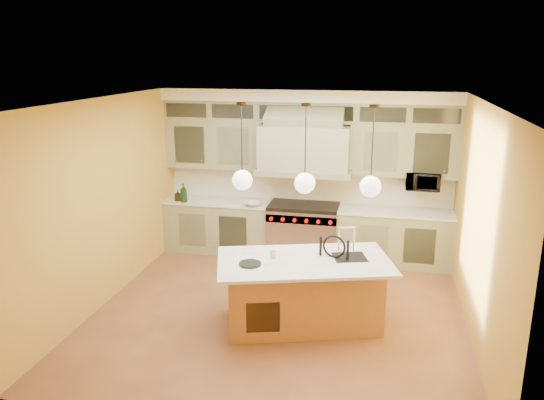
% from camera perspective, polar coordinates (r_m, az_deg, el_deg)
% --- Properties ---
extents(floor, '(5.00, 5.00, 0.00)m').
position_cam_1_polar(floor, '(7.53, 0.77, -11.94)').
color(floor, brown).
rests_on(floor, ground).
extents(ceiling, '(5.00, 5.00, 0.00)m').
position_cam_1_polar(ceiling, '(6.71, 0.86, 10.63)').
color(ceiling, white).
rests_on(ceiling, wall_back).
extents(wall_back, '(5.00, 0.00, 5.00)m').
position_cam_1_polar(wall_back, '(9.37, 3.83, 2.99)').
color(wall_back, '#BA8E33').
rests_on(wall_back, ground).
extents(wall_front, '(5.00, 0.00, 5.00)m').
position_cam_1_polar(wall_front, '(4.71, -5.26, -9.87)').
color(wall_front, '#BA8E33').
rests_on(wall_front, ground).
extents(wall_left, '(0.00, 5.00, 5.00)m').
position_cam_1_polar(wall_left, '(7.85, -17.39, -0.15)').
color(wall_left, '#BA8E33').
rests_on(wall_left, ground).
extents(wall_right, '(0.00, 5.00, 5.00)m').
position_cam_1_polar(wall_right, '(6.96, 21.45, -2.46)').
color(wall_right, '#BA8E33').
rests_on(wall_right, ground).
extents(back_cabinetry, '(5.00, 0.77, 2.90)m').
position_cam_1_polar(back_cabinetry, '(9.12, 3.58, 2.52)').
color(back_cabinetry, gray).
rests_on(back_cabinetry, floor).
extents(range, '(1.20, 0.74, 0.96)m').
position_cam_1_polar(range, '(9.29, 3.40, -3.29)').
color(range, silver).
rests_on(range, floor).
extents(kitchen_island, '(2.44, 1.77, 1.35)m').
position_cam_1_polar(kitchen_island, '(7.04, 3.40, -9.71)').
color(kitchen_island, '#A5643A').
rests_on(kitchen_island, floor).
extents(counter_stool, '(0.50, 0.50, 1.22)m').
position_cam_1_polar(counter_stool, '(6.89, 6.25, -8.26)').
color(counter_stool, black).
rests_on(counter_stool, floor).
extents(microwave, '(0.54, 0.37, 0.30)m').
position_cam_1_polar(microwave, '(9.06, 15.89, 2.00)').
color(microwave, black).
rests_on(microwave, back_cabinetry).
extents(oil_bottle_a, '(0.13, 0.13, 0.33)m').
position_cam_1_polar(oil_bottle_a, '(9.44, -9.49, 0.76)').
color(oil_bottle_a, black).
rests_on(oil_bottle_a, back_cabinetry).
extents(oil_bottle_b, '(0.10, 0.10, 0.20)m').
position_cam_1_polar(oil_bottle_b, '(9.56, -10.10, 0.50)').
color(oil_bottle_b, black).
rests_on(oil_bottle_b, back_cabinetry).
extents(fruit_bowl, '(0.31, 0.31, 0.07)m').
position_cam_1_polar(fruit_bowl, '(9.10, -2.13, -0.44)').
color(fruit_bowl, beige).
rests_on(fruit_bowl, back_cabinetry).
extents(cup, '(0.11, 0.11, 0.09)m').
position_cam_1_polar(cup, '(6.86, 0.11, -5.89)').
color(cup, beige).
rests_on(cup, kitchen_island).
extents(pendant_left, '(0.26, 0.26, 1.11)m').
position_cam_1_polar(pendant_left, '(6.72, -3.21, 2.40)').
color(pendant_left, '#2D2319').
rests_on(pendant_left, ceiling).
extents(pendant_center, '(0.26, 0.26, 1.11)m').
position_cam_1_polar(pendant_center, '(6.56, 3.55, 2.07)').
color(pendant_center, '#2D2319').
rests_on(pendant_center, ceiling).
extents(pendant_right, '(0.26, 0.26, 1.11)m').
position_cam_1_polar(pendant_right, '(6.49, 10.56, 1.70)').
color(pendant_right, '#2D2319').
rests_on(pendant_right, ceiling).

